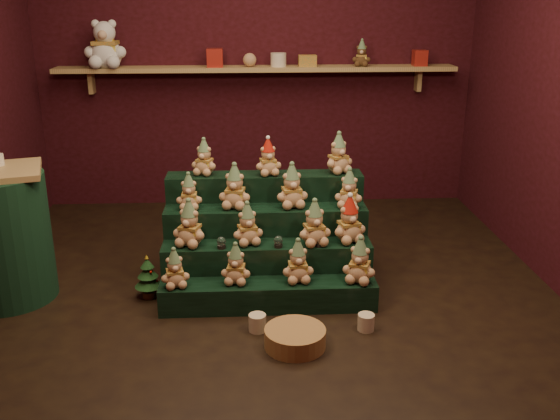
{
  "coord_description": "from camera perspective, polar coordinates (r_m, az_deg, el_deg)",
  "views": [
    {
      "loc": [
        -0.09,
        -3.85,
        1.94
      ],
      "look_at": [
        0.12,
        0.25,
        0.51
      ],
      "focal_mm": 40.0,
      "sensor_mm": 36.0,
      "label": 1
    }
  ],
  "objects": [
    {
      "name": "ground",
      "position": [
        4.32,
        -1.49,
        -7.54
      ],
      "size": [
        4.0,
        4.0,
        0.0
      ],
      "primitive_type": "plane",
      "color": "black",
      "rests_on": "ground"
    },
    {
      "name": "back_wall",
      "position": [
        5.93,
        -2.17,
        13.94
      ],
      "size": [
        4.0,
        0.1,
        2.8
      ],
      "primitive_type": "cube",
      "color": "black",
      "rests_on": "ground"
    },
    {
      "name": "front_wall",
      "position": [
        1.89,
        -0.11,
        2.54
      ],
      "size": [
        4.0,
        0.1,
        2.8
      ],
      "primitive_type": "cube",
      "color": "black",
      "rests_on": "ground"
    },
    {
      "name": "back_shelf",
      "position": [
        5.77,
        -2.13,
        12.73
      ],
      "size": [
        3.6,
        0.26,
        0.24
      ],
      "color": "tan",
      "rests_on": "ground"
    },
    {
      "name": "riser_tier_front",
      "position": [
        4.08,
        -1.07,
        -7.81
      ],
      "size": [
        1.4,
        0.22,
        0.18
      ],
      "primitive_type": "cube",
      "color": "black",
      "rests_on": "ground"
    },
    {
      "name": "riser_tier_midfront",
      "position": [
        4.24,
        -1.18,
        -5.37
      ],
      "size": [
        1.4,
        0.22,
        0.36
      ],
      "primitive_type": "cube",
      "color": "black",
      "rests_on": "ground"
    },
    {
      "name": "riser_tier_midback",
      "position": [
        4.4,
        -1.28,
        -3.12
      ],
      "size": [
        1.4,
        0.22,
        0.54
      ],
      "primitive_type": "cube",
      "color": "black",
      "rests_on": "ground"
    },
    {
      "name": "riser_tier_back",
      "position": [
        4.58,
        -1.38,
        -1.03
      ],
      "size": [
        1.4,
        0.22,
        0.72
      ],
      "primitive_type": "cube",
      "color": "black",
      "rests_on": "ground"
    },
    {
      "name": "teddy_0",
      "position": [
        3.99,
        -9.62,
        -5.26
      ],
      "size": [
        0.21,
        0.2,
        0.25
      ],
      "primitive_type": null,
      "rotation": [
        0.0,
        0.0,
        0.24
      ],
      "color": "tan",
      "rests_on": "riser_tier_front"
    },
    {
      "name": "teddy_1",
      "position": [
        4.0,
        -4.06,
        -4.91
      ],
      "size": [
        0.21,
        0.19,
        0.27
      ],
      "primitive_type": null,
      "rotation": [
        0.0,
        0.0,
        -0.14
      ],
      "color": "tan",
      "rests_on": "riser_tier_front"
    },
    {
      "name": "teddy_2",
      "position": [
        4.0,
        1.64,
        -4.68
      ],
      "size": [
        0.22,
        0.2,
        0.28
      ],
      "primitive_type": null,
      "rotation": [
        0.0,
        0.0,
        0.08
      ],
      "color": "tan",
      "rests_on": "riser_tier_front"
    },
    {
      "name": "teddy_3",
      "position": [
        4.03,
        7.32,
        -4.57
      ],
      "size": [
        0.27,
        0.26,
        0.3
      ],
      "primitive_type": null,
      "rotation": [
        0.0,
        0.0,
        -0.39
      ],
      "color": "tan",
      "rests_on": "riser_tier_front"
    },
    {
      "name": "teddy_4",
      "position": [
        4.13,
        -8.28,
        -1.21
      ],
      "size": [
        0.27,
        0.26,
        0.31
      ],
      "primitive_type": null,
      "rotation": [
        0.0,
        0.0,
        -0.35
      ],
      "color": "tan",
      "rests_on": "riser_tier_midfront"
    },
    {
      "name": "teddy_5",
      "position": [
        4.13,
        -3.0,
        -1.26
      ],
      "size": [
        0.24,
        0.23,
        0.28
      ],
      "primitive_type": null,
      "rotation": [
        0.0,
        0.0,
        0.26
      ],
      "color": "tan",
      "rests_on": "riser_tier_midfront"
    },
    {
      "name": "teddy_6",
      "position": [
        4.11,
        3.16,
        -1.16
      ],
      "size": [
        0.26,
        0.24,
        0.3
      ],
      "primitive_type": null,
      "rotation": [
        0.0,
        0.0,
        0.23
      ],
      "color": "tan",
      "rests_on": "riser_tier_midfront"
    },
    {
      "name": "teddy_7",
      "position": [
        4.18,
        6.35,
        -0.87
      ],
      "size": [
        0.27,
        0.26,
        0.31
      ],
      "primitive_type": null,
      "rotation": [
        0.0,
        0.0,
        0.31
      ],
      "color": "tan",
      "rests_on": "riser_tier_midfront"
    },
    {
      "name": "teddy_8",
      "position": [
        4.3,
        -8.32,
        1.69
      ],
      "size": [
        0.18,
        0.16,
        0.25
      ],
      "primitive_type": null,
      "rotation": [
        0.0,
        0.0,
        0.0
      ],
      "color": "tan",
      "rests_on": "riser_tier_midback"
    },
    {
      "name": "teddy_9",
      "position": [
        4.28,
        -4.15,
        2.16
      ],
      "size": [
        0.25,
        0.23,
        0.31
      ],
      "primitive_type": null,
      "rotation": [
        0.0,
        0.0,
        -0.19
      ],
      "color": "tan",
      "rests_on": "riser_tier_midback"
    },
    {
      "name": "teddy_10",
      "position": [
        4.28,
        1.09,
        2.23
      ],
      "size": [
        0.25,
        0.23,
        0.31
      ],
      "primitive_type": null,
      "rotation": [
        0.0,
        0.0,
        0.17
      ],
      "color": "tan",
      "rests_on": "riser_tier_midback"
    },
    {
      "name": "teddy_11",
      "position": [
        4.31,
        6.34,
        1.97
      ],
      "size": [
        0.23,
        0.22,
        0.27
      ],
      "primitive_type": null,
      "rotation": [
        0.0,
        0.0,
        -0.32
      ],
      "color": "tan",
      "rests_on": "riser_tier_midback"
    },
    {
      "name": "teddy_12",
      "position": [
        4.45,
        -6.94,
        4.83
      ],
      "size": [
        0.23,
        0.22,
        0.25
      ],
      "primitive_type": null,
      "rotation": [
        0.0,
        0.0,
        -0.35
      ],
      "color": "tan",
      "rests_on": "riser_tier_back"
    },
    {
      "name": "teddy_13",
      "position": [
        4.41,
        -1.1,
        4.85
      ],
      "size": [
        0.22,
        0.2,
        0.26
      ],
      "primitive_type": null,
      "rotation": [
        0.0,
        0.0,
        0.22
      ],
      "color": "tan",
      "rests_on": "riser_tier_back"
    },
    {
      "name": "teddy_14",
      "position": [
        4.48,
        5.37,
        5.19
      ],
      "size": [
        0.26,
        0.25,
        0.29
      ],
      "primitive_type": null,
      "rotation": [
        0.0,
        0.0,
        0.43
      ],
      "color": "tan",
      "rests_on": "riser_tier_back"
    },
    {
      "name": "snow_globe_a",
      "position": [
        4.1,
        -5.38,
        -2.98
      ],
      "size": [
        0.06,
        0.06,
        0.08
      ],
      "color": "black",
      "rests_on": "riser_tier_midfront"
    },
    {
      "name": "snow_globe_b",
      "position": [
        4.1,
        -0.15,
        -2.89
      ],
      "size": [
        0.06,
        0.06,
        0.08
      ],
      "color": "black",
      "rests_on": "riser_tier_midfront"
    },
    {
      "name": "snow_globe_c",
      "position": [
        4.12,
        3.57,
        -2.82
      ],
      "size": [
        0.06,
        0.06,
        0.08
      ],
      "color": "black",
      "rests_on": "riser_tier_midfront"
    },
    {
      "name": "side_table",
      "position": [
        4.47,
        -24.08,
        -2.17
      ],
      "size": [
        0.69,
        0.63,
        0.89
      ],
      "rotation": [
        0.0,
        0.0,
        0.28
      ],
      "color": "tan",
      "rests_on": "ground"
    },
    {
      "name": "mini_christmas_tree",
      "position": [
        4.28,
        -11.98,
        -5.98
      ],
      "size": [
        0.18,
        0.18,
        0.31
      ],
      "rotation": [
        0.0,
        0.0,
        0.42
      ],
      "color": "#473019",
      "rests_on": "ground"
    },
    {
      "name": "mug_left",
      "position": [
        3.84,
        -2.08,
        -10.26
      ],
      "size": [
        0.11,
        0.11,
        0.11
      ],
      "primitive_type": "cylinder",
      "color": "beige",
      "rests_on": "ground"
    },
    {
      "name": "mug_right",
      "position": [
        3.88,
        7.87,
        -10.13
      ],
      "size": [
        0.1,
        0.1,
        0.1
      ],
      "primitive_type": "cylinder",
      "color": "beige",
      "rests_on": "ground"
    },
    {
      "name": "wicker_basket",
      "position": [
        3.68,
        1.38,
        -11.61
      ],
      "size": [
        0.41,
        0.41,
        0.11
      ],
      "primitive_type": "cylinder",
      "rotation": [
        0.0,
        0.0,
        0.14
      ],
      "color": "#9D713F",
      "rests_on": "ground"
    },
    {
      "name": "white_bear",
      "position": [
        5.84,
        -15.72,
        14.92
      ],
      "size": [
        0.37,
        0.34,
        0.51
      ],
      "primitive_type": null,
      "rotation": [
        0.0,
        0.0,
        -0.01
      ],
      "color": "silver",
      "rests_on": "back_shelf"
    },
    {
      "name": "brown_bear",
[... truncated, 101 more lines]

